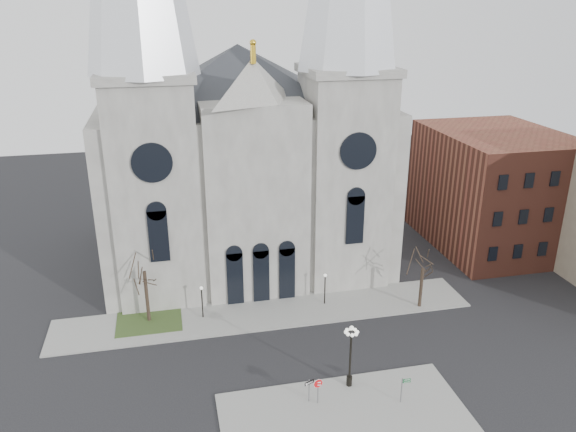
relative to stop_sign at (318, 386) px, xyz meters
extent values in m
plane|color=black|center=(-1.43, 2.64, -1.70)|extent=(160.00, 160.00, 0.00)
cube|color=gray|center=(1.57, -2.36, -1.63)|extent=(18.00, 10.00, 0.14)
cube|color=gray|center=(-1.43, 13.64, -1.63)|extent=(40.00, 6.00, 0.14)
cube|color=#2B401B|center=(-12.43, 14.64, -1.61)|extent=(6.00, 5.00, 0.18)
cube|color=gray|center=(-1.43, 28.64, 7.30)|extent=(30.00, 24.00, 18.00)
pyramid|color=#2D3035|center=(-1.43, 28.64, 22.30)|extent=(33.00, 26.40, 6.00)
cube|color=gray|center=(-10.93, 20.14, 9.30)|extent=(8.00, 8.00, 22.00)
cylinder|color=black|center=(-10.93, 16.09, 13.30)|extent=(3.60, 0.30, 3.60)
cube|color=gray|center=(8.07, 20.14, 9.30)|extent=(8.00, 8.00, 22.00)
cylinder|color=black|center=(8.07, 16.09, 13.30)|extent=(3.60, 0.30, 3.60)
cube|color=gray|center=(-1.43, 18.64, 8.05)|extent=(10.00, 5.00, 19.50)
pyramid|color=gray|center=(-1.43, 18.64, 19.80)|extent=(11.00, 5.00, 4.00)
cube|color=brown|center=(28.57, 24.64, 5.30)|extent=(14.00, 18.00, 14.00)
cylinder|color=black|center=(-12.43, 14.64, 0.93)|extent=(0.32, 0.32, 5.25)
cylinder|color=black|center=(13.57, 11.64, 0.40)|extent=(0.32, 0.32, 4.20)
cylinder|color=black|center=(-7.43, 14.14, -0.06)|extent=(0.12, 0.12, 3.00)
sphere|color=white|center=(-7.43, 14.14, 1.54)|extent=(0.32, 0.32, 0.32)
cylinder|color=black|center=(4.57, 14.14, -0.06)|extent=(0.12, 0.12, 3.00)
sphere|color=white|center=(4.57, 14.14, 1.54)|extent=(0.32, 0.32, 0.32)
cylinder|color=slate|center=(0.00, 0.00, -0.52)|extent=(0.08, 0.08, 2.08)
cylinder|color=red|center=(0.00, 0.00, 0.21)|extent=(0.72, 0.19, 0.72)
cylinder|color=white|center=(0.00, 0.00, 0.21)|extent=(0.76, 0.19, 0.78)
cube|color=white|center=(0.00, 0.00, 0.32)|extent=(0.39, 0.11, 0.09)
cube|color=white|center=(0.00, 0.00, 0.09)|extent=(0.45, 0.12, 0.09)
cylinder|color=black|center=(2.94, 1.48, 0.81)|extent=(0.16, 0.16, 4.73)
cylinder|color=black|center=(2.94, 1.48, -1.15)|extent=(0.45, 0.45, 0.82)
sphere|color=white|center=(2.94, 1.48, 3.63)|extent=(0.33, 0.33, 0.33)
cylinder|color=slate|center=(-0.59, 0.34, -0.60)|extent=(0.08, 0.08, 1.92)
cube|color=black|center=(-0.59, 0.34, 0.14)|extent=(0.79, 0.36, 0.27)
cylinder|color=slate|center=(6.09, -1.24, -0.50)|extent=(0.09, 0.09, 2.12)
cube|color=#0C5A26|center=(6.43, -1.25, 0.42)|extent=(0.60, 0.05, 0.14)
cube|color=#0C5A26|center=(6.43, -1.25, 0.23)|extent=(0.60, 0.05, 0.14)
camera|label=1|loc=(-9.55, -32.85, 26.53)|focal=35.00mm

